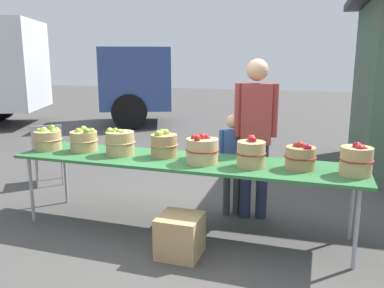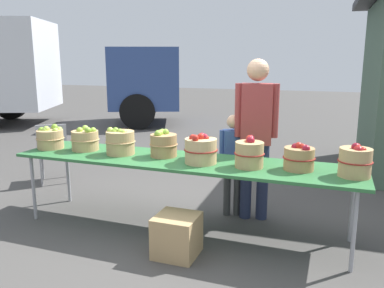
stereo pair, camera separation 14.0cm
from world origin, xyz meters
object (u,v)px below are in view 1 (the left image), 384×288
(apple_basket_red_0, at_px, (202,150))
(produce_crate, at_px, (180,236))
(apple_basket_red_1, at_px, (251,153))
(box_truck, at_px, (0,69))
(apple_basket_red_2, at_px, (300,157))
(child_customer, at_px, (232,157))
(vendor_adult, at_px, (256,127))
(apple_basket_green_0, at_px, (48,139))
(apple_basket_green_2, at_px, (120,142))
(folding_chair, at_px, (48,149))
(apple_basket_green_1, at_px, (84,140))
(apple_basket_green_3, at_px, (164,144))
(apple_basket_red_3, at_px, (356,160))
(market_table, at_px, (183,163))

(apple_basket_red_0, relative_size, produce_crate, 0.88)
(apple_basket_red_1, height_order, box_truck, box_truck)
(apple_basket_red_2, xyz_separation_m, child_customer, (-0.75, 0.55, -0.19))
(vendor_adult, height_order, produce_crate, vendor_adult)
(apple_basket_red_0, relative_size, apple_basket_red_2, 1.13)
(apple_basket_green_0, distance_m, child_customer, 2.07)
(apple_basket_green_2, xyz_separation_m, box_truck, (-6.17, 4.88, 0.61))
(apple_basket_green_2, height_order, folding_chair, apple_basket_green_2)
(apple_basket_green_1, xyz_separation_m, apple_basket_green_3, (0.93, 0.03, 0.01))
(apple_basket_red_2, bearing_deg, apple_basket_green_0, -179.12)
(apple_basket_green_0, distance_m, apple_basket_green_1, 0.43)
(produce_crate, bearing_deg, apple_basket_red_2, 29.09)
(child_customer, bearing_deg, vendor_adult, 156.15)
(apple_basket_green_0, relative_size, apple_basket_green_2, 0.97)
(apple_basket_green_3, height_order, apple_basket_red_0, apple_basket_red_0)
(apple_basket_green_2, distance_m, child_customer, 1.24)
(apple_basket_green_1, bearing_deg, apple_basket_red_3, -1.45)
(apple_basket_red_2, xyz_separation_m, folding_chair, (-3.45, 0.85, -0.36))
(apple_basket_green_0, height_order, child_customer, child_customer)
(apple_basket_red_3, relative_size, box_truck, 0.04)
(folding_chair, bearing_deg, produce_crate, 113.17)
(apple_basket_green_3, bearing_deg, apple_basket_red_0, -15.66)
(apple_basket_green_3, height_order, box_truck, box_truck)
(market_table, bearing_deg, box_truck, 144.57)
(market_table, height_order, apple_basket_green_0, apple_basket_green_0)
(vendor_adult, height_order, box_truck, box_truck)
(apple_basket_green_0, bearing_deg, apple_basket_green_1, 7.73)
(apple_basket_red_0, distance_m, vendor_adult, 0.76)
(folding_chair, bearing_deg, apple_basket_red_0, 122.47)
(apple_basket_red_2, bearing_deg, folding_chair, 166.18)
(market_table, distance_m, apple_basket_green_2, 0.72)
(produce_crate, bearing_deg, apple_basket_green_1, 157.03)
(apple_basket_green_0, xyz_separation_m, produce_crate, (1.75, -0.50, -0.68))
(apple_basket_red_0, bearing_deg, apple_basket_red_2, 4.96)
(apple_basket_green_0, relative_size, apple_basket_red_2, 1.06)
(market_table, bearing_deg, apple_basket_red_1, -3.92)
(apple_basket_green_1, height_order, box_truck, box_truck)
(apple_basket_red_0, xyz_separation_m, apple_basket_red_3, (1.38, 0.03, 0.00))
(folding_chair, bearing_deg, child_customer, 136.25)
(apple_basket_green_2, distance_m, apple_basket_red_1, 1.39)
(apple_basket_green_1, bearing_deg, apple_basket_green_2, -3.86)
(apple_basket_red_1, distance_m, apple_basket_red_3, 0.91)
(apple_basket_green_2, relative_size, apple_basket_red_0, 0.97)
(apple_basket_green_2, relative_size, apple_basket_red_1, 1.08)
(apple_basket_green_2, height_order, produce_crate, apple_basket_green_2)
(apple_basket_green_0, xyz_separation_m, vendor_adult, (2.22, 0.58, 0.16))
(apple_basket_red_0, relative_size, apple_basket_red_1, 1.12)
(market_table, xyz_separation_m, apple_basket_green_0, (-1.59, -0.02, 0.15))
(apple_basket_green_1, bearing_deg, vendor_adult, 16.36)
(apple_basket_green_1, relative_size, apple_basket_red_1, 1.06)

